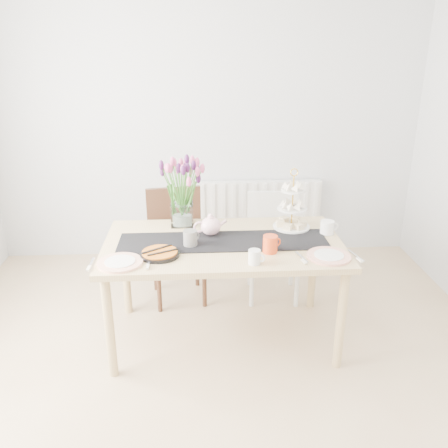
{
  "coord_description": "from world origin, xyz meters",
  "views": [
    {
      "loc": [
        -0.11,
        -2.17,
        2.02
      ],
      "look_at": [
        0.06,
        0.7,
        0.9
      ],
      "focal_mm": 38.0,
      "sensor_mm": 36.0,
      "label": 1
    }
  ],
  "objects": [
    {
      "name": "room_shell",
      "position": [
        0.0,
        0.0,
        1.3
      ],
      "size": [
        4.5,
        4.5,
        4.5
      ],
      "color": "tan",
      "rests_on": "ground"
    },
    {
      "name": "plate_right",
      "position": [
        0.71,
        0.47,
        0.76
      ],
      "size": [
        0.33,
        0.33,
        0.01
      ],
      "primitive_type": "cylinder",
      "rotation": [
        0.0,
        0.0,
        0.25
      ],
      "color": "white",
      "rests_on": "dining_table"
    },
    {
      "name": "mug_grey",
      "position": [
        -0.16,
        0.69,
        0.8
      ],
      "size": [
        0.13,
        0.13,
        0.11
      ],
      "primitive_type": "cylinder",
      "rotation": [
        0.0,
        0.0,
        0.75
      ],
      "color": "slate",
      "rests_on": "dining_table"
    },
    {
      "name": "plate_left",
      "position": [
        -0.58,
        0.45,
        0.76
      ],
      "size": [
        0.28,
        0.28,
        0.01
      ],
      "primitive_type": "cylinder",
      "rotation": [
        0.0,
        0.0,
        -0.0
      ],
      "color": "white",
      "rests_on": "dining_table"
    },
    {
      "name": "table_runner",
      "position": [
        0.06,
        0.75,
        0.75
      ],
      "size": [
        1.4,
        0.35,
        0.01
      ],
      "primitive_type": "cube",
      "color": "black",
      "rests_on": "dining_table"
    },
    {
      "name": "chair_brown",
      "position": [
        -0.28,
        1.41,
        0.53
      ],
      "size": [
        0.51,
        0.51,
        0.9
      ],
      "rotation": [
        0.0,
        0.0,
        0.16
      ],
      "color": "#3B2415",
      "rests_on": "ground"
    },
    {
      "name": "teapot",
      "position": [
        -0.02,
        0.87,
        0.82
      ],
      "size": [
        0.26,
        0.22,
        0.15
      ],
      "primitive_type": null,
      "rotation": [
        0.0,
        0.0,
        0.19
      ],
      "color": "white",
      "rests_on": "dining_table"
    },
    {
      "name": "radiator",
      "position": [
        0.5,
        2.19,
        0.45
      ],
      "size": [
        1.2,
        0.08,
        0.6
      ],
      "primitive_type": "cube",
      "color": "white",
      "rests_on": "room_shell"
    },
    {
      "name": "mug_white",
      "position": [
        0.23,
        0.41,
        0.79
      ],
      "size": [
        0.1,
        0.1,
        0.09
      ],
      "primitive_type": "cylinder",
      "rotation": [
        0.0,
        0.0,
        -0.5
      ],
      "color": "silver",
      "rests_on": "dining_table"
    },
    {
      "name": "dining_table",
      "position": [
        0.06,
        0.75,
        0.67
      ],
      "size": [
        1.6,
        0.9,
        0.75
      ],
      "color": "tan",
      "rests_on": "ground"
    },
    {
      "name": "cream_jug",
      "position": [
        0.79,
        0.85,
        0.8
      ],
      "size": [
        0.1,
        0.1,
        0.1
      ],
      "primitive_type": "cylinder",
      "rotation": [
        0.0,
        0.0,
        0.04
      ],
      "color": "white",
      "rests_on": "dining_table"
    },
    {
      "name": "chair_white",
      "position": [
        0.51,
        1.41,
        0.5
      ],
      "size": [
        0.45,
        0.45,
        0.86
      ],
      "rotation": [
        0.0,
        0.0,
        -0.07
      ],
      "color": "silver",
      "rests_on": "ground"
    },
    {
      "name": "mug_orange",
      "position": [
        0.35,
        0.57,
        0.81
      ],
      "size": [
        0.13,
        0.13,
        0.11
      ],
      "primitive_type": "cylinder",
      "rotation": [
        0.0,
        0.0,
        0.49
      ],
      "color": "red",
      "rests_on": "dining_table"
    },
    {
      "name": "cake_stand",
      "position": [
        0.57,
        0.97,
        0.86
      ],
      "size": [
        0.27,
        0.27,
        0.39
      ],
      "rotation": [
        0.0,
        0.0,
        0.41
      ],
      "color": "gold",
      "rests_on": "dining_table"
    },
    {
      "name": "tulip_vase",
      "position": [
        -0.22,
        1.09,
        1.08
      ],
      "size": [
        0.6,
        0.6,
        0.51
      ],
      "rotation": [
        0.0,
        0.0,
        -0.0
      ],
      "color": "silver",
      "rests_on": "dining_table"
    },
    {
      "name": "tart_tin",
      "position": [
        -0.35,
        0.55,
        0.76
      ],
      "size": [
        0.25,
        0.25,
        0.03
      ],
      "rotation": [
        0.0,
        0.0,
        0.18
      ],
      "color": "black",
      "rests_on": "dining_table"
    }
  ]
}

